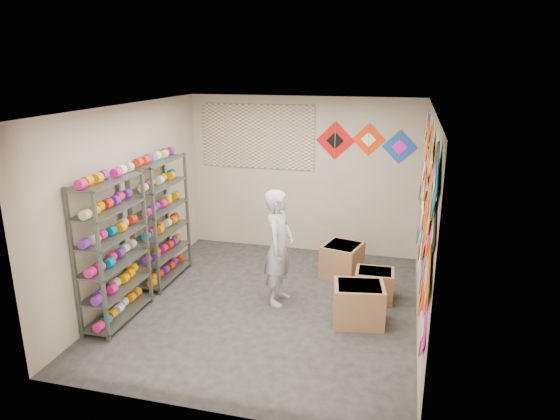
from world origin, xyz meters
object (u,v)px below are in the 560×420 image
(carton_a, at_px, (359,304))
(carton_b, at_px, (374,285))
(shelf_rack_back, at_px, (161,221))
(shopkeeper, at_px, (279,247))
(carton_c, at_px, (342,260))
(shelf_rack_front, at_px, (113,251))

(carton_a, bearing_deg, carton_b, 69.07)
(shelf_rack_back, xyz_separation_m, shopkeeper, (1.90, -0.29, -0.14))
(shopkeeper, bearing_deg, carton_a, -102.31)
(shopkeeper, xyz_separation_m, carton_a, (1.14, -0.33, -0.55))
(carton_b, height_order, carton_c, carton_c)
(carton_a, bearing_deg, carton_c, 96.44)
(shelf_rack_front, distance_m, shelf_rack_back, 1.30)
(shelf_rack_front, xyz_separation_m, carton_b, (3.19, 1.41, -0.73))
(shelf_rack_front, relative_size, carton_a, 3.01)
(shelf_rack_front, bearing_deg, shopkeeper, 28.05)
(shelf_rack_front, distance_m, shopkeeper, 2.16)
(shelf_rack_front, distance_m, carton_b, 3.56)
(carton_c, bearing_deg, carton_b, -37.27)
(carton_b, bearing_deg, carton_a, -103.67)
(shelf_rack_back, bearing_deg, shelf_rack_front, -90.00)
(shelf_rack_front, relative_size, carton_b, 3.60)
(shelf_rack_back, bearing_deg, carton_c, 16.99)
(carton_a, height_order, carton_c, carton_a)
(carton_a, relative_size, carton_b, 1.20)
(carton_b, bearing_deg, carton_c, 126.25)
(shelf_rack_front, relative_size, shopkeeper, 1.17)
(shelf_rack_front, height_order, shopkeeper, shelf_rack_front)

